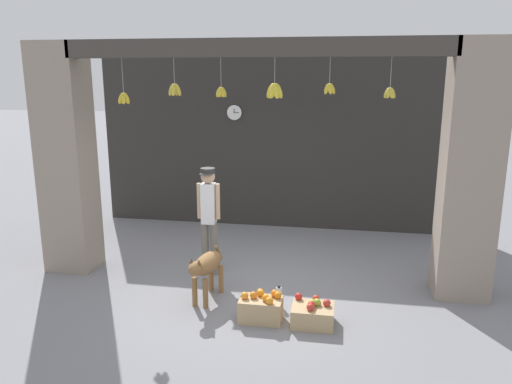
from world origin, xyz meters
TOP-DOWN VIEW (x-y plane):
  - ground_plane at (0.00, 0.00)m, footprint 60.00×60.00m
  - shop_back_wall at (0.00, 3.00)m, footprint 6.99×0.12m
  - shop_pillar_left at (-2.84, 0.30)m, footprint 0.70×0.60m
  - shop_pillar_right at (2.84, 0.30)m, footprint 0.70×0.60m
  - storefront_awning at (-0.00, 0.12)m, footprint 5.09×0.27m
  - dog at (-0.50, -0.48)m, footprint 0.37×0.93m
  - shopkeeper at (-0.70, 0.39)m, footprint 0.34×0.27m
  - fruit_crate_oranges at (0.30, -0.91)m, footprint 0.52×0.33m
  - fruit_crate_apples at (0.93, -0.90)m, footprint 0.50×0.41m
  - water_bottle at (0.47, -0.50)m, footprint 0.08×0.08m
  - wall_clock at (-0.85, 2.92)m, footprint 0.30×0.03m

SIDE VIEW (x-z plane):
  - ground_plane at x=0.00m, z-range 0.00..0.00m
  - fruit_crate_apples at x=0.93m, z-range -0.03..0.29m
  - water_bottle at x=0.47m, z-range -0.01..0.28m
  - fruit_crate_oranges at x=0.30m, z-range -0.02..0.35m
  - dog at x=-0.50m, z-range 0.13..0.83m
  - shopkeeper at x=-0.70m, z-range 0.14..1.77m
  - shop_back_wall at x=0.00m, z-range 0.00..3.39m
  - shop_pillar_left at x=-2.84m, z-range 0.00..3.39m
  - shop_pillar_right at x=2.84m, z-range 0.00..3.39m
  - wall_clock at x=-0.85m, z-range 2.07..2.37m
  - storefront_awning at x=0.00m, z-range 2.81..3.67m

